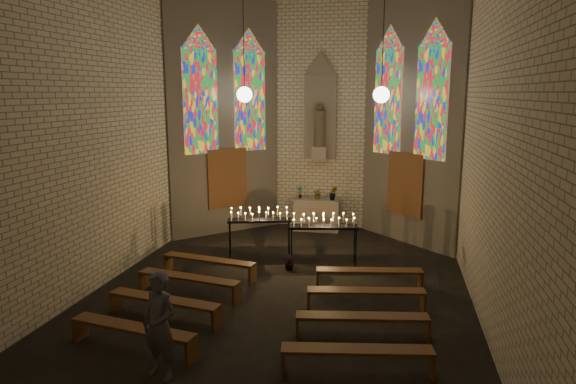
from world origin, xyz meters
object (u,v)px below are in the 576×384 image
Objects in this scene: altar at (317,215)px; votive_stand_left at (259,217)px; aisle_flower_pot at (289,262)px; visitor at (160,325)px; votive_stand_right at (324,223)px.

votive_stand_left reaches higher than altar.
aisle_flower_pot is 5.19m from visitor.
altar is 3.81m from aisle_flower_pot.
aisle_flower_pot is at bearing -91.65° from altar.
votive_stand_right is at bearing 90.35° from visitor.
altar is at bearing 53.45° from votive_stand_left.
votive_stand_left is at bearing -111.39° from altar.
votive_stand_left is 1.80m from votive_stand_right.
votive_stand_left is at bearing 135.98° from aisle_flower_pot.
visitor is (-1.05, -8.86, 0.33)m from altar.
altar is at bearing 100.37° from visitor.
visitor is at bearing -118.04° from votive_stand_right.
altar is 3.34m from votive_stand_right.
visitor reaches higher than altar.
votive_stand_left is (-1.00, 0.97, 0.86)m from aisle_flower_pot.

